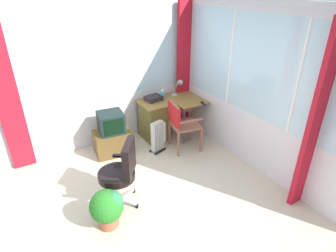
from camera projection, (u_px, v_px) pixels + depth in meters
name	position (u px, v px, depth m)	size (l,w,h in m)	color
ground	(134.00, 209.00, 3.92)	(5.24, 4.82, 0.06)	beige
north_window_panel	(82.00, 80.00, 4.80)	(4.24, 0.07, 2.60)	silver
east_window_panel	(258.00, 91.00, 4.29)	(0.07, 3.82, 2.60)	silver
curtain_north_left	(7.00, 96.00, 4.23)	(0.34, 0.07, 2.50)	red
curtain_corner	(185.00, 67.00, 5.63)	(0.34, 0.07, 2.50)	red
curtain_east_far	(317.00, 122.00, 3.47)	(0.34, 0.07, 2.50)	red
desk	(155.00, 119.00, 5.48)	(1.18, 0.84, 0.75)	olive
desk_lamp	(179.00, 86.00, 5.55)	(0.24, 0.21, 0.32)	#B2B7BC
tv_remote	(203.00, 103.00, 5.25)	(0.04, 0.15, 0.02)	black
spray_bottle	(162.00, 94.00, 5.43)	(0.06, 0.06, 0.22)	#37A8D6
paper_tray	(154.00, 98.00, 5.38)	(0.30, 0.23, 0.09)	#272023
wooden_armchair	(179.00, 120.00, 4.99)	(0.57, 0.56, 0.92)	#9A5946
office_chair	(122.00, 170.00, 3.73)	(0.60, 0.61, 0.98)	#B7B7BF
tv_on_stand	(112.00, 136.00, 4.99)	(0.68, 0.51, 0.79)	brown
space_heater	(158.00, 136.00, 5.08)	(0.33, 0.24, 0.59)	silver
potted_plant	(108.00, 207.00, 3.50)	(0.43, 0.43, 0.52)	#A7553C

